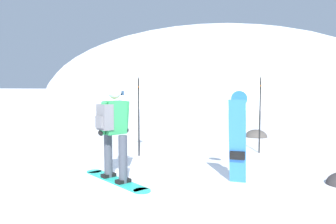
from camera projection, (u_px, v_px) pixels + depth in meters
ground_plane at (117, 184)px, 5.68m from camera, size 300.00×300.00×0.00m
ridge_peak_main at (214, 99)px, 40.78m from camera, size 40.59×36.53×17.20m
ridge_peak_far at (114, 95)px, 59.79m from camera, size 24.15×21.73×12.94m
snowboarder_main at (113, 130)px, 5.77m from camera, size 1.60×1.10×1.71m
spare_snowboard at (238, 138)px, 5.57m from camera, size 0.28×0.47×1.61m
piste_marker_near at (139, 111)px, 7.87m from camera, size 0.20×0.20×1.92m
piste_marker_far at (260, 109)px, 8.24m from camera, size 0.20×0.20×1.94m
rock_mid at (256, 137)px, 10.86m from camera, size 0.72×0.61×0.50m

